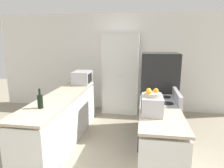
{
  "coord_description": "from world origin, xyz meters",
  "views": [
    {
      "loc": [
        0.61,
        -1.92,
        1.9
      ],
      "look_at": [
        0.0,
        1.91,
        1.05
      ],
      "focal_mm": 32.0,
      "sensor_mm": 36.0,
      "label": 1
    }
  ],
  "objects_px": {
    "toaster_oven": "(152,105)",
    "microwave": "(82,78)",
    "wine_bottle": "(40,101)",
    "pantry_cabinet": "(121,74)",
    "refrigerator": "(158,93)",
    "stove": "(158,124)",
    "fruit_bowl": "(152,94)"
  },
  "relations": [
    {
      "from": "pantry_cabinet",
      "to": "microwave",
      "type": "bearing_deg",
      "value": -137.27
    },
    {
      "from": "fruit_bowl",
      "to": "refrigerator",
      "type": "bearing_deg",
      "value": 82.33
    },
    {
      "from": "toaster_oven",
      "to": "fruit_bowl",
      "type": "relative_size",
      "value": 1.75
    },
    {
      "from": "toaster_oven",
      "to": "microwave",
      "type": "bearing_deg",
      "value": 131.2
    },
    {
      "from": "wine_bottle",
      "to": "pantry_cabinet",
      "type": "bearing_deg",
      "value": 70.22
    },
    {
      "from": "wine_bottle",
      "to": "toaster_oven",
      "type": "height_order",
      "value": "wine_bottle"
    },
    {
      "from": "microwave",
      "to": "pantry_cabinet",
      "type": "bearing_deg",
      "value": 42.73
    },
    {
      "from": "refrigerator",
      "to": "fruit_bowl",
      "type": "relative_size",
      "value": 7.27
    },
    {
      "from": "pantry_cabinet",
      "to": "stove",
      "type": "xyz_separation_m",
      "value": [
        0.87,
        -1.81,
        -0.57
      ]
    },
    {
      "from": "stove",
      "to": "toaster_oven",
      "type": "bearing_deg",
      "value": -102.51
    },
    {
      "from": "refrigerator",
      "to": "microwave",
      "type": "distance_m",
      "value": 1.76
    },
    {
      "from": "microwave",
      "to": "toaster_oven",
      "type": "height_order",
      "value": "microwave"
    },
    {
      "from": "refrigerator",
      "to": "fruit_bowl",
      "type": "xyz_separation_m",
      "value": [
        -0.2,
        -1.48,
        0.37
      ]
    },
    {
      "from": "stove",
      "to": "microwave",
      "type": "xyz_separation_m",
      "value": [
        -1.68,
        1.07,
        0.59
      ]
    },
    {
      "from": "pantry_cabinet",
      "to": "toaster_oven",
      "type": "xyz_separation_m",
      "value": [
        0.72,
        -2.5,
        0.01
      ]
    },
    {
      "from": "microwave",
      "to": "fruit_bowl",
      "type": "height_order",
      "value": "fruit_bowl"
    },
    {
      "from": "fruit_bowl",
      "to": "toaster_oven",
      "type": "bearing_deg",
      "value": 51.48
    },
    {
      "from": "stove",
      "to": "wine_bottle",
      "type": "bearing_deg",
      "value": -158.29
    },
    {
      "from": "refrigerator",
      "to": "stove",
      "type": "bearing_deg",
      "value": -92.98
    },
    {
      "from": "pantry_cabinet",
      "to": "microwave",
      "type": "relative_size",
      "value": 4.11
    },
    {
      "from": "stove",
      "to": "pantry_cabinet",
      "type": "bearing_deg",
      "value": 115.76
    },
    {
      "from": "stove",
      "to": "microwave",
      "type": "distance_m",
      "value": 2.08
    },
    {
      "from": "toaster_oven",
      "to": "fruit_bowl",
      "type": "distance_m",
      "value": 0.16
    },
    {
      "from": "pantry_cabinet",
      "to": "wine_bottle",
      "type": "relative_size",
      "value": 6.86
    },
    {
      "from": "microwave",
      "to": "fruit_bowl",
      "type": "distance_m",
      "value": 2.33
    },
    {
      "from": "wine_bottle",
      "to": "fruit_bowl",
      "type": "height_order",
      "value": "fruit_bowl"
    },
    {
      "from": "microwave",
      "to": "wine_bottle",
      "type": "bearing_deg",
      "value": -93.17
    },
    {
      "from": "stove",
      "to": "refrigerator",
      "type": "bearing_deg",
      "value": 87.02
    },
    {
      "from": "refrigerator",
      "to": "pantry_cabinet",
      "type": "bearing_deg",
      "value": 131.67
    },
    {
      "from": "pantry_cabinet",
      "to": "microwave",
      "type": "height_order",
      "value": "pantry_cabinet"
    },
    {
      "from": "refrigerator",
      "to": "wine_bottle",
      "type": "xyz_separation_m",
      "value": [
        -1.82,
        -1.49,
        0.19
      ]
    },
    {
      "from": "refrigerator",
      "to": "microwave",
      "type": "xyz_separation_m",
      "value": [
        -1.72,
        0.28,
        0.23
      ]
    }
  ]
}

